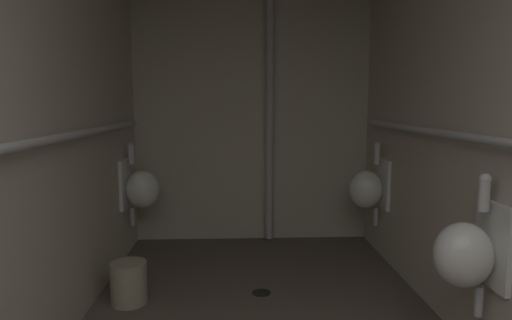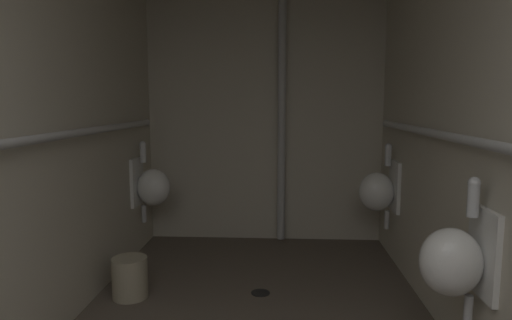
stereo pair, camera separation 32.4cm
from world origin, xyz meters
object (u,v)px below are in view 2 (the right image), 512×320
Objects in this scene: urinal_right_far at (379,190)px; waste_bin at (130,278)px; urinal_right_mid at (455,260)px; standpipe_back_wall at (282,113)px; urinal_left_mid at (151,186)px; floor_drain at (260,293)px.

urinal_right_far is 2.18m from waste_bin.
standpipe_back_wall reaches higher than urinal_right_mid.
standpipe_back_wall reaches higher than urinal_left_mid.
floor_drain is at bearing 7.27° from waste_bin.
waste_bin is at bearing -128.30° from standpipe_back_wall.
urinal_left_mid is at bearing 138.44° from urinal_right_mid.
urinal_right_far reaches higher than floor_drain.
urinal_left_mid is 1.00× the size of urinal_right_far.
urinal_right_mid is at bearing -69.16° from standpipe_back_wall.
urinal_right_far reaches higher than waste_bin.
floor_drain is (-1.00, -0.74, -0.63)m from urinal_right_far.
standpipe_back_wall reaches higher than waste_bin.
standpipe_back_wall is at bearing 83.25° from floor_drain.
urinal_right_mid is 1.72m from urinal_right_far.
waste_bin is (-1.94, -0.86, -0.49)m from urinal_right_far.
waste_bin is (0.11, -0.95, -0.49)m from urinal_left_mid.
standpipe_back_wall is 8.65× the size of waste_bin.
urinal_right_far is 1.40m from floor_drain.
waste_bin is at bearing -156.16° from urinal_right_far.
urinal_right_mid is at bearing -90.00° from urinal_right_far.
urinal_right_far is at bearing -31.31° from standpipe_back_wall.
standpipe_back_wall is (-0.85, 0.52, 0.66)m from urinal_right_far.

